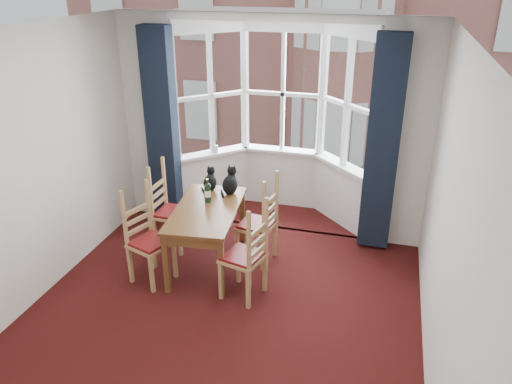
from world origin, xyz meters
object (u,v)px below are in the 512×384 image
at_px(chair_left_near, 145,241).
at_px(cat_right, 230,183).
at_px(chair_left_far, 166,212).
at_px(cat_left, 210,181).
at_px(candle_tall, 216,149).
at_px(dining_table, 207,216).
at_px(chair_right_far, 263,227).
at_px(wine_bottle, 208,192).
at_px(chair_right_near, 250,260).

bearing_deg(chair_left_near, cat_right, 51.71).
relative_size(chair_left_far, cat_left, 2.99).
bearing_deg(cat_right, candle_tall, 117.93).
relative_size(dining_table, chair_left_near, 1.52).
distance_m(chair_right_far, candle_tall, 1.69).
relative_size(wine_bottle, candle_tall, 2.75).
bearing_deg(dining_table, chair_left_far, 155.98).
xyz_separation_m(chair_right_near, cat_right, (-0.53, 0.97, 0.41)).
bearing_deg(cat_left, dining_table, -75.43).
bearing_deg(cat_right, chair_right_near, -61.38).
relative_size(chair_right_near, chair_right_far, 1.00).
relative_size(chair_left_near, candle_tall, 8.59).
xyz_separation_m(chair_left_near, chair_left_far, (-0.08, 0.73, 0.00)).
bearing_deg(cat_right, wine_bottle, -120.29).
distance_m(dining_table, chair_right_near, 0.85).
bearing_deg(cat_right, chair_right_far, -26.07).
relative_size(dining_table, chair_left_far, 1.52).
relative_size(chair_left_near, chair_right_far, 1.00).
xyz_separation_m(chair_left_near, wine_bottle, (0.54, 0.60, 0.41)).
distance_m(chair_right_far, wine_bottle, 0.78).
height_order(chair_left_near, chair_right_far, same).
distance_m(chair_left_near, cat_left, 1.11).
distance_m(wine_bottle, candle_tall, 1.39).
bearing_deg(chair_left_far, chair_right_near, -30.70).
distance_m(chair_left_near, candle_tall, 2.00).
bearing_deg(cat_right, chair_left_far, -166.91).
xyz_separation_m(chair_left_near, cat_left, (0.45, 0.93, 0.40)).
bearing_deg(cat_left, wine_bottle, -74.85).
bearing_deg(candle_tall, cat_right, -62.07).
bearing_deg(wine_bottle, chair_right_far, 6.18).
height_order(chair_left_near, chair_right_near, same).
bearing_deg(chair_left_near, candle_tall, 84.95).
height_order(dining_table, cat_left, cat_left).
bearing_deg(cat_left, chair_right_far, -18.97).
bearing_deg(chair_right_far, chair_right_near, -86.01).
xyz_separation_m(dining_table, cat_left, (-0.13, 0.50, 0.22)).
xyz_separation_m(cat_left, candle_tall, (-0.28, 1.01, 0.05)).
relative_size(cat_left, cat_right, 0.88).
bearing_deg(chair_left_near, chair_left_far, 96.04).
distance_m(dining_table, cat_left, 0.56).
height_order(chair_left_near, wine_bottle, wine_bottle).
xyz_separation_m(wine_bottle, candle_tall, (-0.37, 1.34, 0.04)).
bearing_deg(candle_tall, chair_right_near, -61.73).
height_order(chair_right_far, candle_tall, candle_tall).
distance_m(dining_table, cat_right, 0.55).
height_order(cat_right, wine_bottle, cat_right).
bearing_deg(chair_left_near, cat_left, 64.16).
bearing_deg(cat_left, chair_left_far, -158.60).
distance_m(chair_left_far, candle_tall, 1.32).
height_order(dining_table, chair_left_far, chair_left_far).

